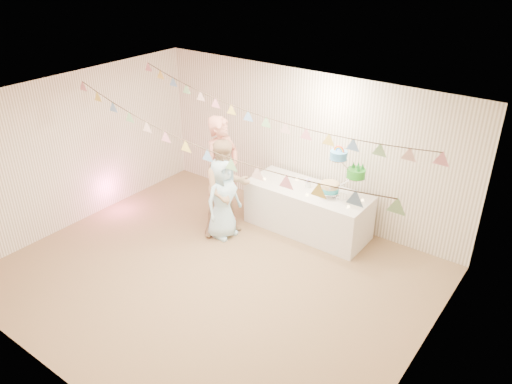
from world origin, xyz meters
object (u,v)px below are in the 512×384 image
Objects in this scene: cake_stand at (342,176)px; person_child at (223,198)px; person_adult_a at (223,172)px; person_adult_b at (226,189)px; table at (308,210)px.

cake_stand is 0.58× the size of person_child.
person_child is (-1.59, -1.04, -0.46)m from cake_stand.
person_child is (0.27, -0.34, -0.28)m from person_adult_a.
cake_stand is at bearing -31.12° from person_adult_b.
cake_stand reaches higher than person_child.
person_adult_b reaches higher than person_child.
person_child is (-1.04, -0.99, 0.31)m from table.
cake_stand is 1.87m from person_adult_b.
cake_stand is at bearing 5.19° from table.
person_adult_a is at bearing 44.02° from person_child.
person_adult_a is (-1.87, -0.70, -0.18)m from cake_stand.
table is at bearing -41.51° from person_child.
cake_stand is 0.49× the size of person_adult_b.
table is at bearing -174.81° from cake_stand.
cake_stand is 0.42× the size of person_adult_a.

